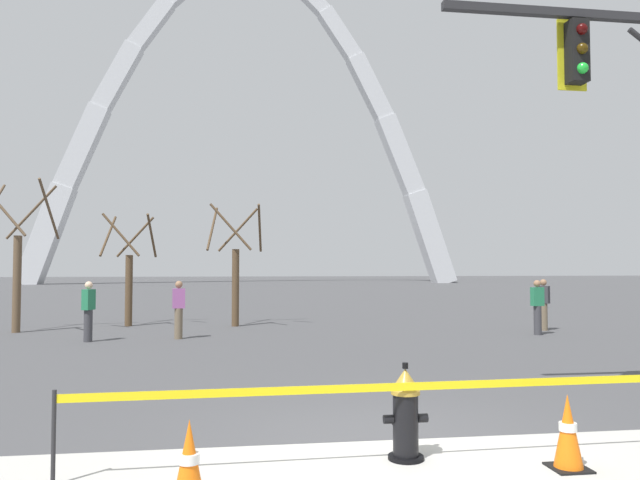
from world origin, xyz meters
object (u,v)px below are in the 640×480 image
object	(u,v)px
traffic_cone_by_hydrant	(189,465)
pedestrian_standing_center	(537,307)
monument_arch	(247,136)
traffic_cone_mid_sidewalk	(568,433)
pedestrian_walking_left	(544,304)
pedestrian_near_trees	(179,309)
fire_hydrant	(405,414)
pedestrian_walking_right	(88,311)

from	to	relation	value
traffic_cone_by_hydrant	pedestrian_standing_center	xyz separation A→B (m)	(9.15, 11.55, 0.46)
traffic_cone_by_hydrant	monument_arch	xyz separation A→B (m)	(2.01, 67.78, 17.36)
traffic_cone_mid_sidewalk	pedestrian_standing_center	xyz separation A→B (m)	(5.56, 11.08, 0.46)
monument_arch	pedestrian_standing_center	world-z (taller)	monument_arch
monument_arch	pedestrian_walking_left	size ratio (longest dim) A/B	32.40
pedestrian_near_trees	pedestrian_standing_center	bearing A→B (deg)	-2.67
traffic_cone_mid_sidewalk	pedestrian_standing_center	bearing A→B (deg)	63.36
fire_hydrant	pedestrian_walking_right	bearing A→B (deg)	117.23
pedestrian_near_trees	pedestrian_walking_right	bearing A→B (deg)	-172.10
fire_hydrant	pedestrian_near_trees	size ratio (longest dim) A/B	0.62
fire_hydrant	traffic_cone_by_hydrant	world-z (taller)	fire_hydrant
traffic_cone_mid_sidewalk	pedestrian_standing_center	distance (m)	12.41
traffic_cone_by_hydrant	pedestrian_walking_right	bearing A→B (deg)	106.26
fire_hydrant	traffic_cone_by_hydrant	bearing A→B (deg)	-154.82
monument_arch	pedestrian_near_trees	distance (m)	58.34
fire_hydrant	traffic_cone_mid_sidewalk	distance (m)	1.58
pedestrian_standing_center	pedestrian_near_trees	bearing A→B (deg)	177.33
traffic_cone_by_hydrant	pedestrian_standing_center	bearing A→B (deg)	51.63
fire_hydrant	pedestrian_walking_left	bearing A→B (deg)	56.13
pedestrian_walking_right	traffic_cone_mid_sidewalk	bearing A→B (deg)	-58.07
fire_hydrant	traffic_cone_mid_sidewalk	world-z (taller)	fire_hydrant
traffic_cone_mid_sidewalk	pedestrian_near_trees	size ratio (longest dim) A/B	0.46
traffic_cone_mid_sidewalk	pedestrian_near_trees	distance (m)	12.49
traffic_cone_by_hydrant	pedestrian_walking_right	xyz separation A→B (m)	(-3.42, 11.71, 0.46)
monument_arch	pedestrian_walking_right	distance (m)	58.81
fire_hydrant	pedestrian_walking_right	world-z (taller)	pedestrian_walking_right
fire_hydrant	monument_arch	xyz separation A→B (m)	(-0.09, 66.79, 17.25)
fire_hydrant	monument_arch	world-z (taller)	monument_arch
pedestrian_standing_center	pedestrian_near_trees	size ratio (longest dim) A/B	1.00
pedestrian_walking_left	pedestrian_standing_center	bearing A→B (deg)	-125.55
fire_hydrant	traffic_cone_by_hydrant	size ratio (longest dim) A/B	1.36
pedestrian_standing_center	traffic_cone_mid_sidewalk	bearing A→B (deg)	-116.64
pedestrian_walking_right	pedestrian_near_trees	size ratio (longest dim) A/B	1.00
pedestrian_standing_center	monument_arch	bearing A→B (deg)	97.23
fire_hydrant	pedestrian_standing_center	xyz separation A→B (m)	(7.04, 10.56, 0.35)
pedestrian_standing_center	fire_hydrant	bearing A→B (deg)	-123.69
fire_hydrant	monument_arch	size ratio (longest dim) A/B	0.02
traffic_cone_by_hydrant	pedestrian_near_trees	distance (m)	12.09
traffic_cone_by_hydrant	traffic_cone_mid_sidewalk	size ratio (longest dim) A/B	1.00
pedestrian_standing_center	pedestrian_walking_right	xyz separation A→B (m)	(-12.56, 0.16, 0.00)
pedestrian_walking_left	pedestrian_walking_right	size ratio (longest dim) A/B	1.00
fire_hydrant	pedestrian_walking_left	size ratio (longest dim) A/B	0.62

